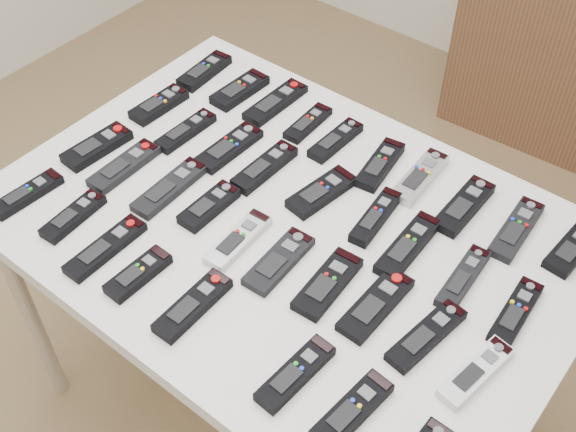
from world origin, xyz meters
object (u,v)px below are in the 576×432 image
Objects in this scene: remote_17 at (463,278)px; remote_30 at (73,216)px; table at (288,240)px; remote_26 at (376,304)px; remote_27 at (426,335)px; remote_33 at (193,305)px; remote_7 at (464,206)px; remote_18 at (516,312)px; remote_23 at (238,240)px; remote_15 at (376,217)px; remote_8 at (516,229)px; remote_29 at (27,194)px; remote_31 at (106,248)px; remote_14 at (322,192)px; remote_9 at (571,250)px; remote_0 at (204,71)px; remote_4 at (336,140)px; remote_25 at (328,284)px; remote_2 at (276,102)px; remote_16 at (408,246)px; remote_28 at (476,372)px; remote_1 at (240,90)px; remote_10 at (159,105)px; remote_12 at (229,147)px; remote_32 at (138,274)px; remote_3 at (308,123)px; remote_6 at (420,177)px; remote_5 at (380,165)px; remote_35 at (352,410)px; remote_20 at (124,166)px; remote_24 at (279,261)px; remote_34 at (295,373)px; remote_21 at (170,188)px.

remote_17 and remote_30 have the same top height.
table is 6.73× the size of remote_26.
remote_27 is 1.05× the size of remote_33.
remote_18 is at bearing -41.15° from remote_7.
remote_23 is at bearing -157.65° from remote_17.
remote_15 is at bearing 168.93° from remote_17.
remote_8 and remote_29 have the same top height.
remote_29 is at bearing -179.87° from remote_31.
remote_14 reaches higher than remote_26.
remote_9 is at bearing 30.11° from table.
remote_0 is at bearing 166.37° from remote_27.
remote_4 is 0.63m from remote_30.
remote_23 is 0.22m from remote_25.
remote_14 is at bearing -32.34° from remote_2.
remote_28 is (0.26, -0.18, -0.00)m from remote_16.
remote_1 is (0.13, -0.00, -0.00)m from remote_0.
remote_28 is at bearing -3.16° from remote_25.
remote_12 is at bearing -0.62° from remote_10.
remote_8 is at bearing 12.75° from remote_10.
remote_0 is 0.98× the size of remote_23.
remote_28 is at bearing -8.99° from remote_10.
remote_26 is at bearing 30.93° from remote_32.
remote_3 is 0.32m from remote_6.
remote_1 is 0.44m from remote_5.
remote_18 is 0.93× the size of remote_26.
remote_35 is at bearing -112.42° from remote_18.
remote_30 is (-0.86, -0.36, 0.00)m from remote_18.
remote_16 is at bearing 57.05° from remote_33.
remote_32 is at bearing -72.67° from remote_12.
remote_8 is (0.68, -0.02, 0.00)m from remote_2.
remote_15 reaches higher than remote_32.
remote_3 is at bearing 159.51° from remote_28.
remote_6 and remote_16 have the same top height.
remote_2 is 0.68m from remote_8.
remote_28 is at bearing 0.16° from remote_20.
remote_27 is (0.55, -0.36, 0.00)m from remote_3.
remote_17 is 0.37m from remote_24.
remote_2 reaches higher than remote_18.
remote_20 is at bearing -147.33° from remote_6.
remote_15 is 0.42m from remote_34.
remote_18 is 1.10× the size of remote_30.
remote_18 is 0.90× the size of remote_31.
remote_3 is 0.96× the size of remote_30.
remote_16 reaches higher than remote_28.
remote_32 is (0.37, -0.59, 0.00)m from remote_0.
remote_5 reaches higher than table.
remote_3 is 0.69m from remote_18.
remote_16 is 0.27m from remote_24.
remote_35 is at bearing 0.51° from remote_33.
remote_23 is at bearing -7.61° from remote_21.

